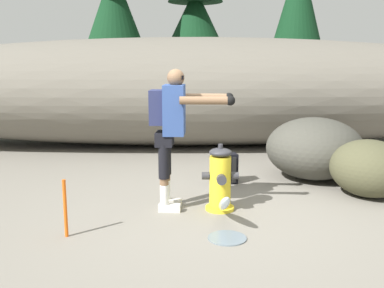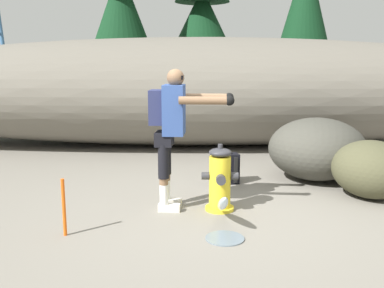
% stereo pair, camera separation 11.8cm
% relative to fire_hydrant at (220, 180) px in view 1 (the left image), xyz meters
% --- Properties ---
extents(ground_plane, '(56.00, 56.00, 0.04)m').
position_rel_fire_hydrant_xyz_m(ground_plane, '(-0.13, -0.17, -0.39)').
color(ground_plane, slate).
extents(dirt_embankment, '(16.45, 3.20, 2.25)m').
position_rel_fire_hydrant_xyz_m(dirt_embankment, '(-0.13, 4.30, 0.76)').
color(dirt_embankment, '#666056').
rests_on(dirt_embankment, ground_plane).
extents(fire_hydrant, '(0.44, 0.39, 0.81)m').
position_rel_fire_hydrant_xyz_m(fire_hydrant, '(0.00, 0.00, 0.00)').
color(fire_hydrant, yellow).
rests_on(fire_hydrant, ground_plane).
extents(hydrant_water_jet, '(0.39, 0.92, 0.47)m').
position_rel_fire_hydrant_xyz_m(hydrant_water_jet, '(0.00, -0.59, -0.17)').
color(hydrant_water_jet, silver).
rests_on(hydrant_water_jet, ground_plane).
extents(utility_worker, '(1.00, 0.58, 1.67)m').
position_rel_fire_hydrant_xyz_m(utility_worker, '(-0.56, 0.04, 0.69)').
color(utility_worker, beige).
rests_on(utility_worker, ground_plane).
extents(spare_backpack, '(0.33, 0.33, 0.47)m').
position_rel_fire_hydrant_xyz_m(spare_backpack, '(0.19, 1.18, -0.15)').
color(spare_backpack, black).
rests_on(spare_backpack, ground_plane).
extents(boulder_large, '(1.38, 1.41, 0.76)m').
position_rel_fire_hydrant_xyz_m(boulder_large, '(2.01, 0.50, 0.01)').
color(boulder_large, '#47462F').
rests_on(boulder_large, ground_plane).
extents(boulder_mid, '(2.05, 2.05, 0.93)m').
position_rel_fire_hydrant_xyz_m(boulder_mid, '(1.55, 1.42, 0.09)').
color(boulder_mid, '#3F3F37').
rests_on(boulder_mid, ground_plane).
extents(boulder_small, '(0.89, 0.80, 0.43)m').
position_rel_fire_hydrant_xyz_m(boulder_small, '(2.36, 1.36, -0.16)').
color(boulder_small, '#4A342A').
rests_on(boulder_small, ground_plane).
extents(pine_tree_far_left, '(2.63, 2.63, 6.96)m').
position_rel_fire_hydrant_xyz_m(pine_tree_far_left, '(-2.53, 9.02, 3.16)').
color(pine_tree_far_left, '#47331E').
rests_on(pine_tree_far_left, ground_plane).
extents(pine_tree_left, '(2.83, 2.83, 6.07)m').
position_rel_fire_hydrant_xyz_m(pine_tree_left, '(0.01, 10.18, 2.91)').
color(pine_tree_left, '#47331E').
rests_on(pine_tree_left, ground_plane).
extents(survey_stake, '(0.04, 0.04, 0.60)m').
position_rel_fire_hydrant_xyz_m(survey_stake, '(-1.63, -0.78, -0.07)').
color(survey_stake, '#E55914').
rests_on(survey_stake, ground_plane).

